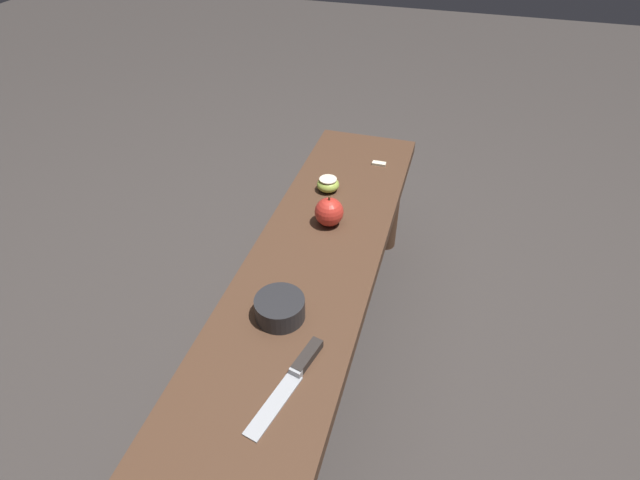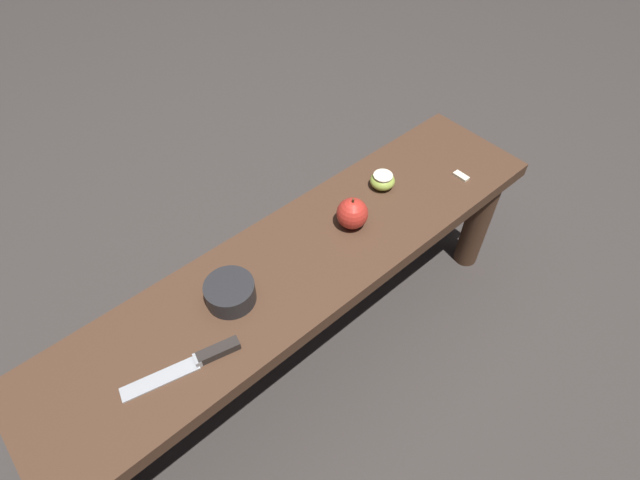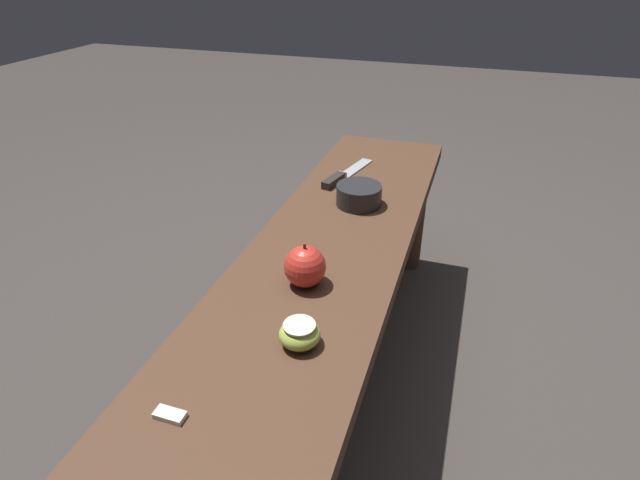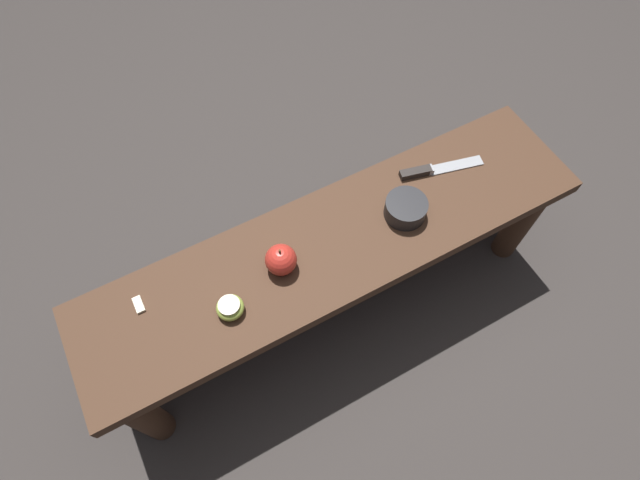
# 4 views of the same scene
# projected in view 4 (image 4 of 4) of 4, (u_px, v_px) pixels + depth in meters

# --- Properties ---
(ground_plane) EXTENTS (8.00, 8.00, 0.00)m
(ground_plane) POSITION_uv_depth(u_px,v_px,m) (332.00, 303.00, 1.63)
(ground_plane) COLOR #383330
(wooden_bench) EXTENTS (1.36, 0.32, 0.42)m
(wooden_bench) POSITION_uv_depth(u_px,v_px,m) (335.00, 257.00, 1.34)
(wooden_bench) COLOR #472D1E
(wooden_bench) RESTS_ON ground_plane
(knife) EXTENTS (0.24, 0.08, 0.02)m
(knife) POSITION_uv_depth(u_px,v_px,m) (429.00, 170.00, 1.36)
(knife) COLOR #9EA0A5
(knife) RESTS_ON wooden_bench
(apple_whole) EXTENTS (0.08, 0.08, 0.09)m
(apple_whole) POSITION_uv_depth(u_px,v_px,m) (281.00, 260.00, 1.20)
(apple_whole) COLOR red
(apple_whole) RESTS_ON wooden_bench
(apple_cut) EXTENTS (0.07, 0.07, 0.04)m
(apple_cut) POSITION_uv_depth(u_px,v_px,m) (230.00, 308.00, 1.16)
(apple_cut) COLOR #9EB747
(apple_cut) RESTS_ON wooden_bench
(apple_slice_near_knife) EXTENTS (0.02, 0.04, 0.01)m
(apple_slice_near_knife) POSITION_uv_depth(u_px,v_px,m) (139.00, 305.00, 1.18)
(apple_slice_near_knife) COLOR beige
(apple_slice_near_knife) RESTS_ON wooden_bench
(bowl) EXTENTS (0.11, 0.11, 0.05)m
(bowl) POSITION_uv_depth(u_px,v_px,m) (406.00, 208.00, 1.28)
(bowl) COLOR #232326
(bowl) RESTS_ON wooden_bench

